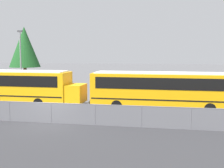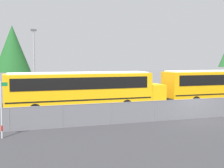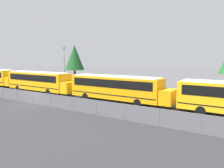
% 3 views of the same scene
% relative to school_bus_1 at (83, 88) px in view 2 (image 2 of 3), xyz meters
% --- Properties ---
extents(ground_plane, '(200.00, 200.00, 0.00)m').
position_rel_school_bus_1_xyz_m(ground_plane, '(6.59, -6.08, -1.88)').
color(ground_plane, '#4C4C4F').
extents(fence, '(68.67, 0.07, 1.43)m').
position_rel_school_bus_1_xyz_m(fence, '(6.59, -6.08, -1.15)').
color(fence, '#9EA0A5').
rests_on(fence, ground_plane).
extents(school_bus_1, '(13.50, 2.59, 3.19)m').
position_rel_school_bus_1_xyz_m(school_bus_1, '(0.00, 0.00, 0.00)').
color(school_bus_1, '#EDA80F').
rests_on(school_bus_1, ground_plane).
extents(school_bus_2, '(13.50, 2.59, 3.19)m').
position_rel_school_bus_1_xyz_m(school_bus_2, '(14.24, 0.24, 0.00)').
color(school_bus_2, orange).
rests_on(school_bus_2, ground_plane).
extents(street_sign, '(0.70, 0.09, 3.05)m').
position_rel_school_bus_1_xyz_m(street_sign, '(-6.28, -7.61, -0.26)').
color(street_sign, '#B7B7BC').
rests_on(street_sign, ground_plane).
extents(light_pole, '(0.60, 0.24, 7.38)m').
position_rel_school_bus_1_xyz_m(light_pole, '(-3.20, 8.49, 2.19)').
color(light_pole, gray).
rests_on(light_pole, ground_plane).
extents(tree_0, '(4.22, 4.22, 8.25)m').
position_rel_school_bus_1_xyz_m(tree_0, '(-5.25, 13.57, 3.60)').
color(tree_0, '#51381E').
rests_on(tree_0, ground_plane).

